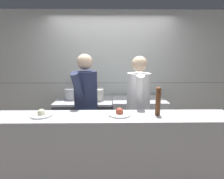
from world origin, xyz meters
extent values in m
plane|color=#6B6056|center=(0.00, 0.00, 0.00)|extent=(14.00, 14.00, 0.00)
cube|color=silver|center=(0.00, 1.35, 1.30)|extent=(8.00, 0.06, 2.60)
cube|color=gray|center=(0.00, 1.32, 1.15)|extent=(8.00, 0.00, 0.01)
cube|color=#38383D|center=(-0.53, 0.95, 0.42)|extent=(1.04, 0.70, 0.84)
cube|color=#B7BABF|center=(-0.53, 0.95, 0.86)|extent=(1.06, 0.71, 0.04)
cube|color=#B7BABF|center=(-0.53, 0.61, 0.49)|extent=(0.94, 0.03, 0.10)
cube|color=#B7BABF|center=(0.52, 0.95, 0.44)|extent=(1.01, 0.65, 0.89)
cube|color=black|center=(0.52, 0.64, 0.05)|extent=(0.99, 0.04, 0.10)
cube|color=#B7BABF|center=(-0.02, -0.34, 0.51)|extent=(2.92, 0.45, 1.02)
cylinder|color=#B7BABF|center=(-0.79, 0.98, 0.99)|extent=(0.24, 0.24, 0.21)
cylinder|color=#B7BABF|center=(-0.79, 0.98, 1.09)|extent=(0.25, 0.25, 0.01)
cylinder|color=beige|center=(-0.32, 0.92, 0.99)|extent=(0.32, 0.32, 0.22)
cylinder|color=beige|center=(-0.32, 0.92, 1.09)|extent=(0.34, 0.34, 0.01)
cone|color=#B7BABF|center=(0.37, 1.02, 0.93)|extent=(0.20, 0.20, 0.08)
cylinder|color=white|center=(-0.86, -0.33, 1.03)|extent=(0.25, 0.25, 0.02)
sphere|color=beige|center=(-0.86, -0.33, 1.06)|extent=(0.09, 0.09, 0.09)
cylinder|color=white|center=(0.07, -0.31, 1.03)|extent=(0.27, 0.27, 0.02)
sphere|color=#B24733|center=(0.07, -0.31, 1.06)|extent=(0.10, 0.10, 0.10)
cylinder|color=brown|center=(0.53, -0.32, 1.16)|extent=(0.06, 0.06, 0.29)
sphere|color=brown|center=(0.53, -0.32, 1.33)|extent=(0.07, 0.07, 0.07)
cube|color=black|center=(-0.41, 0.28, 0.41)|extent=(0.35, 0.28, 0.82)
cylinder|color=#262D4C|center=(-0.41, 0.28, 1.15)|extent=(0.45, 0.45, 0.67)
sphere|color=beige|center=(-0.41, 0.28, 1.63)|extent=(0.23, 0.23, 0.23)
cylinder|color=#262D4C|center=(-0.34, 0.48, 1.23)|extent=(0.21, 0.35, 0.56)
cylinder|color=#262D4C|center=(-0.47, 0.08, 1.23)|extent=(0.21, 0.35, 0.56)
cube|color=black|center=(0.39, 0.24, 0.40)|extent=(0.32, 0.22, 0.80)
cylinder|color=white|center=(0.39, 0.24, 1.13)|extent=(0.38, 0.38, 0.66)
sphere|color=beige|center=(0.39, 0.24, 1.60)|extent=(0.23, 0.23, 0.23)
cylinder|color=white|center=(0.41, 0.44, 1.21)|extent=(0.14, 0.34, 0.55)
cylinder|color=white|center=(0.37, 0.04, 1.21)|extent=(0.14, 0.34, 0.55)
camera|label=1|loc=(-0.05, -2.31, 1.73)|focal=28.00mm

